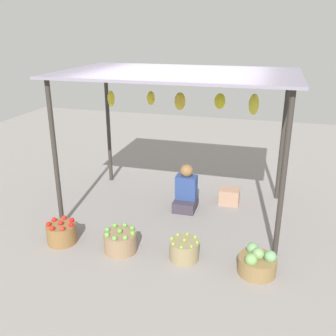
% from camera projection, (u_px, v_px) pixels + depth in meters
% --- Properties ---
extents(ground_plane, '(14.00, 14.00, 0.00)m').
position_uv_depth(ground_plane, '(177.00, 210.00, 6.35)').
color(ground_plane, gray).
extents(market_stall_structure, '(3.49, 2.19, 2.26)m').
position_uv_depth(market_stall_structure, '(179.00, 84.00, 5.63)').
color(market_stall_structure, '#38332D').
rests_on(market_stall_structure, ground).
extents(vendor_person, '(0.36, 0.44, 0.78)m').
position_uv_depth(vendor_person, '(186.00, 192.00, 6.31)').
color(vendor_person, '#3E3643').
rests_on(vendor_person, ground).
extents(basket_red_tomatoes, '(0.41, 0.41, 0.34)m').
position_uv_depth(basket_red_tomatoes, '(62.00, 233.00, 5.36)').
color(basket_red_tomatoes, olive).
rests_on(basket_red_tomatoes, ground).
extents(basket_green_apples, '(0.45, 0.45, 0.34)m').
position_uv_depth(basket_green_apples, '(120.00, 241.00, 5.15)').
color(basket_green_apples, '#967758').
rests_on(basket_green_apples, ground).
extents(basket_limes, '(0.39, 0.39, 0.30)m').
position_uv_depth(basket_limes, '(184.00, 250.00, 4.98)').
color(basket_limes, '#95845D').
rests_on(basket_limes, ground).
extents(basket_cabbages, '(0.47, 0.47, 0.35)m').
position_uv_depth(basket_cabbages, '(257.00, 263.00, 4.69)').
color(basket_cabbages, olive).
rests_on(basket_cabbages, ground).
extents(wooden_crate_near_vendor, '(0.34, 0.28, 0.27)m').
position_uv_depth(wooden_crate_near_vendor, '(229.00, 196.00, 6.54)').
color(wooden_crate_near_vendor, tan).
rests_on(wooden_crate_near_vendor, ground).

